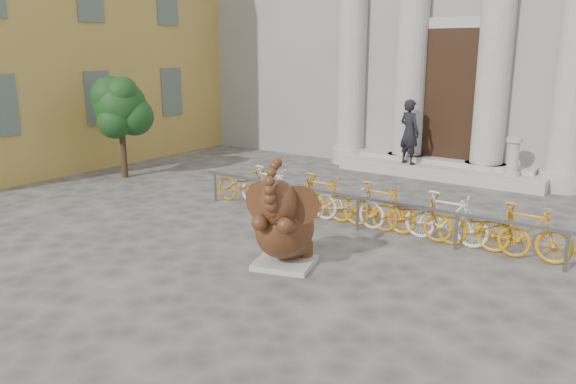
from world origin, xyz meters
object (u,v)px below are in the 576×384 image
Objects in this scene: tree at (120,107)px; elephant_statue at (284,227)px; pedestrian at (409,132)px; bike_rack at (363,204)px.

elephant_statue is at bearing -20.64° from tree.
tree is 8.30m from pedestrian.
bike_rack is at bearing 124.45° from pedestrian.
tree reaches higher than pedestrian.
pedestrian is at bearing 103.47° from bike_rack.
elephant_statue is at bearing -90.99° from bike_rack.
pedestrian is at bearing 81.91° from elephant_statue.
bike_rack is (0.05, 2.76, -0.21)m from elephant_statue.
tree reaches higher than elephant_statue.
pedestrian reaches higher than bike_rack.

